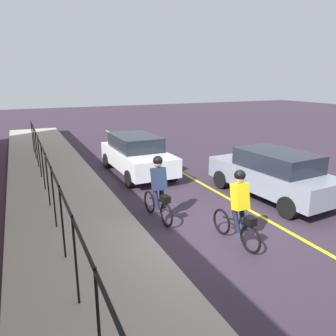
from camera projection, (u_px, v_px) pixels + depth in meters
The scene contains 8 objects.
ground_plane at pixel (222, 233), 8.32m from camera, with size 80.00×80.00×0.00m, color #332836.
lane_line_centre at pixel (271, 222), 8.96m from camera, with size 36.00×0.12×0.01m, color yellow.
sidewalk at pixel (87, 260), 6.93m from camera, with size 40.00×3.20×0.15m, color #A69C90.
iron_fence at pixel (56, 193), 7.32m from camera, with size 20.97×0.04×1.60m.
cyclist_lead at pixel (159, 189), 8.84m from camera, with size 1.71×0.38×1.83m.
cyclist_follow at pixel (239, 208), 7.54m from camera, with size 1.71×0.38×1.83m.
patrol_sedan at pixel (273, 173), 10.60m from camera, with size 4.52×2.19×1.58m.
parked_sedan_rear at pixel (137, 154), 13.29m from camera, with size 4.43×1.98×1.58m.
Camera 1 is at (-6.32, 4.41, 3.80)m, focal length 34.98 mm.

